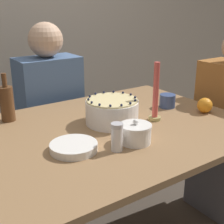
# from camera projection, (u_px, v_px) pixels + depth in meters

# --- Properties ---
(wall_behind) EXTENTS (8.00, 0.05, 2.60)m
(wall_behind) POSITION_uv_depth(u_px,v_px,m) (5.00, 8.00, 2.41)
(wall_behind) COLOR #ADA393
(wall_behind) RESTS_ON ground_plane
(dining_table) EXTENTS (1.40, 1.01, 0.77)m
(dining_table) POSITION_uv_depth(u_px,v_px,m) (106.00, 149.00, 1.54)
(dining_table) COLOR #936D47
(dining_table) RESTS_ON ground_plane
(cake) EXTENTS (0.26, 0.26, 0.14)m
(cake) POSITION_uv_depth(u_px,v_px,m) (112.00, 111.00, 1.55)
(cake) COLOR white
(cake) RESTS_ON dining_table
(sugar_bowl) EXTENTS (0.14, 0.14, 0.11)m
(sugar_bowl) POSITION_uv_depth(u_px,v_px,m) (135.00, 133.00, 1.34)
(sugar_bowl) COLOR white
(sugar_bowl) RESTS_ON dining_table
(sugar_shaker) EXTENTS (0.05, 0.05, 0.12)m
(sugar_shaker) POSITION_uv_depth(u_px,v_px,m) (117.00, 137.00, 1.26)
(sugar_shaker) COLOR white
(sugar_shaker) RESTS_ON dining_table
(plate_stack) EXTENTS (0.20, 0.20, 0.03)m
(plate_stack) POSITION_uv_depth(u_px,v_px,m) (74.00, 147.00, 1.27)
(plate_stack) COLOR white
(plate_stack) RESTS_ON dining_table
(candle) EXTENTS (0.06, 0.06, 0.30)m
(candle) POSITION_uv_depth(u_px,v_px,m) (156.00, 97.00, 1.56)
(candle) COLOR tan
(candle) RESTS_ON dining_table
(bottle) EXTENTS (0.07, 0.07, 0.25)m
(bottle) POSITION_uv_depth(u_px,v_px,m) (7.00, 103.00, 1.57)
(bottle) COLOR brown
(bottle) RESTS_ON dining_table
(cup) EXTENTS (0.09, 0.09, 0.08)m
(cup) POSITION_uv_depth(u_px,v_px,m) (167.00, 101.00, 1.79)
(cup) COLOR #384C7F
(cup) RESTS_ON dining_table
(orange_fruit_0) EXTENTS (0.08, 0.08, 0.08)m
(orange_fruit_0) POSITION_uv_depth(u_px,v_px,m) (205.00, 105.00, 1.70)
(orange_fruit_0) COLOR orange
(orange_fruit_0) RESTS_ON dining_table
(person_man_blue_shirt) EXTENTS (0.40, 0.34, 1.23)m
(person_man_blue_shirt) POSITION_uv_depth(u_px,v_px,m) (52.00, 126.00, 2.14)
(person_man_blue_shirt) COLOR #595960
(person_man_blue_shirt) RESTS_ON ground_plane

